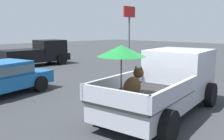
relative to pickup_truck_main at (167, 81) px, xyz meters
The scene contains 4 objects.
ground_plane 1.05m from the pickup_truck_main, 169.99° to the right, with size 80.00×80.00×0.00m, color #2D3033.
pickup_truck_main is the anchor object (origin of this frame).
pickup_truck_red 12.47m from the pickup_truck_main, 79.16° to the left, with size 4.87×2.31×1.80m.
motel_sign 14.06m from the pickup_truck_main, 45.57° to the left, with size 1.40×0.16×4.49m.
Camera 1 is at (-6.31, -4.07, 2.59)m, focal length 39.95 mm.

